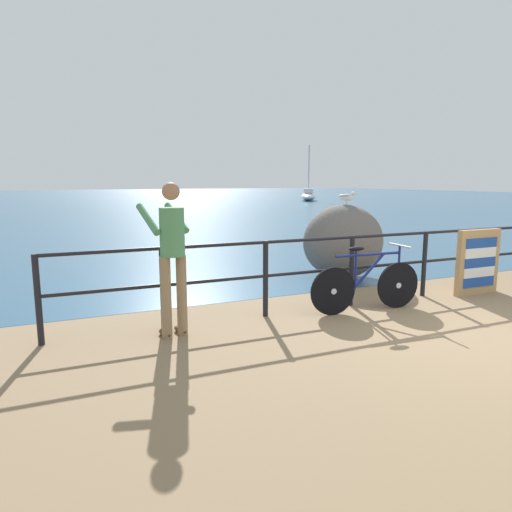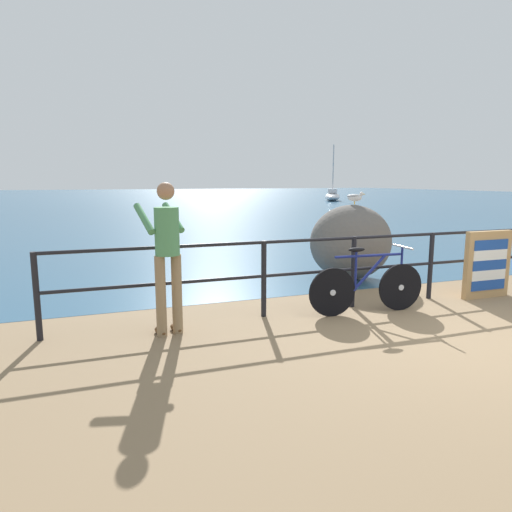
% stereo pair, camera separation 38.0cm
% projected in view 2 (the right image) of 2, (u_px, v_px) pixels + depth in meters
% --- Properties ---
extents(ground_plane, '(120.00, 120.00, 0.10)m').
position_uv_depth(ground_plane, '(175.00, 216.00, 23.79)').
color(ground_plane, '#846B4C').
extents(sea_surface, '(120.00, 90.00, 0.01)m').
position_uv_depth(sea_surface, '(130.00, 197.00, 49.28)').
color(sea_surface, '#2D5675').
rests_on(sea_surface, ground_plane).
extents(promenade_railing, '(9.62, 0.07, 1.02)m').
position_uv_depth(promenade_railing, '(394.00, 260.00, 6.69)').
color(promenade_railing, black).
rests_on(promenade_railing, ground_plane).
extents(bicycle, '(1.70, 0.48, 0.92)m').
position_uv_depth(bicycle, '(368.00, 285.00, 6.18)').
color(bicycle, black).
rests_on(bicycle, ground_plane).
extents(person_at_railing, '(0.55, 0.67, 1.78)m').
position_uv_depth(person_at_railing, '(167.00, 251.00, 5.24)').
color(person_at_railing, '#8C7251').
rests_on(person_at_railing, ground_plane).
extents(folded_deckchair_stack, '(0.84, 0.10, 1.04)m').
position_uv_depth(folded_deckchair_stack, '(487.00, 265.00, 6.99)').
color(folded_deckchair_stack, tan).
rests_on(folded_deckchair_stack, ground_plane).
extents(breakwater_boulder_main, '(1.54, 1.29, 1.36)m').
position_uv_depth(breakwater_boulder_main, '(351.00, 242.00, 8.31)').
color(breakwater_boulder_main, '#605B56').
rests_on(breakwater_boulder_main, ground).
extents(seagull, '(0.30, 0.27, 0.23)m').
position_uv_depth(seagull, '(355.00, 197.00, 8.26)').
color(seagull, gold).
rests_on(seagull, breakwater_boulder_main).
extents(sailboat, '(3.31, 4.46, 4.90)m').
position_uv_depth(sailboat, '(332.00, 196.00, 40.46)').
color(sailboat, white).
rests_on(sailboat, sea_surface).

